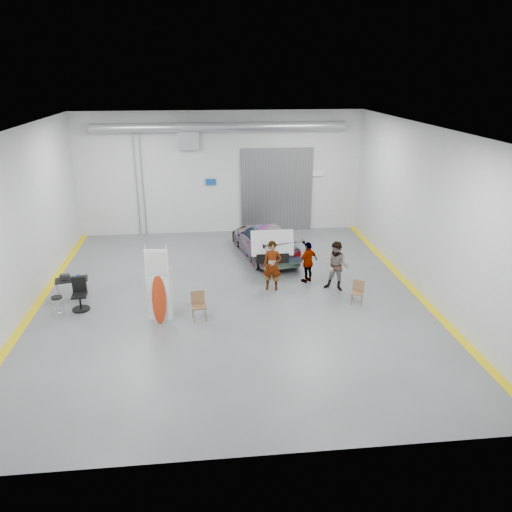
{
  "coord_description": "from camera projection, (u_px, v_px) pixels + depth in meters",
  "views": [
    {
      "loc": [
        -0.86,
        -16.46,
        7.76
      ],
      "look_at": [
        0.92,
        0.22,
        1.5
      ],
      "focal_mm": 35.0,
      "sensor_mm": 36.0,
      "label": 1
    }
  ],
  "objects": [
    {
      "name": "trunk_lid",
      "position": [
        272.0,
        240.0,
        19.66
      ],
      "size": [
        1.69,
        1.02,
        0.04
      ],
      "primitive_type": "cube",
      "color": "silver",
      "rests_on": "sedan_car"
    },
    {
      "name": "office_chair",
      "position": [
        80.0,
        296.0,
        17.1
      ],
      "size": [
        0.6,
        0.6,
        1.12
      ],
      "rotation": [
        0.0,
        0.0,
        0.09
      ],
      "color": "black",
      "rests_on": "ground"
    },
    {
      "name": "surfboard_display",
      "position": [
        159.0,
        292.0,
        15.97
      ],
      "size": [
        0.76,
        0.25,
        2.7
      ],
      "rotation": [
        0.0,
        0.0,
        -0.09
      ],
      "color": "white",
      "rests_on": "ground"
    },
    {
      "name": "shop_stool",
      "position": [
        58.0,
        307.0,
        16.6
      ],
      "size": [
        0.38,
        0.38,
        0.74
      ],
      "rotation": [
        0.0,
        0.0,
        0.11
      ],
      "color": "black",
      "rests_on": "ground"
    },
    {
      "name": "folding_chair_far",
      "position": [
        357.0,
        297.0,
        17.58
      ],
      "size": [
        0.52,
        0.56,
        0.83
      ],
      "rotation": [
        0.0,
        0.0,
        -0.44
      ],
      "color": "brown",
      "rests_on": "ground"
    },
    {
      "name": "work_table",
      "position": [
        70.0,
        279.0,
        17.95
      ],
      "size": [
        1.21,
        0.79,
        0.91
      ],
      "rotation": [
        0.0,
        0.0,
        0.22
      ],
      "color": "#94979C",
      "rests_on": "ground"
    },
    {
      "name": "person_b",
      "position": [
        337.0,
        266.0,
        18.47
      ],
      "size": [
        1.15,
        1.07,
        1.89
      ],
      "primitive_type": "imported",
      "rotation": [
        0.0,
        0.0,
        -0.51
      ],
      "color": "#435F7B",
      "rests_on": "ground"
    },
    {
      "name": "person_a",
      "position": [
        272.0,
        266.0,
        18.52
      ],
      "size": [
        0.78,
        0.61,
        1.9
      ],
      "primitive_type": "imported",
      "rotation": [
        0.0,
        0.0,
        -0.24
      ],
      "color": "#825D47",
      "rests_on": "ground"
    },
    {
      "name": "room_shell",
      "position": [
        232.0,
        174.0,
        18.8
      ],
      "size": [
        14.02,
        16.18,
        6.01
      ],
      "color": "#BABCBF",
      "rests_on": "ground"
    },
    {
      "name": "ground",
      "position": [
        231.0,
        298.0,
        18.14
      ],
      "size": [
        16.0,
        16.0,
        0.0
      ],
      "primitive_type": "plane",
      "color": "#55575C",
      "rests_on": "ground"
    },
    {
      "name": "folding_chair_near",
      "position": [
        199.0,
        311.0,
        16.44
      ],
      "size": [
        0.52,
        0.54,
        0.95
      ],
      "rotation": [
        0.0,
        0.0,
        0.16
      ],
      "color": "brown",
      "rests_on": "ground"
    },
    {
      "name": "person_c",
      "position": [
        308.0,
        262.0,
        19.24
      ],
      "size": [
        1.0,
        0.85,
        1.63
      ],
      "primitive_type": "imported",
      "rotation": [
        0.0,
        0.0,
        3.74
      ],
      "color": "#994733",
      "rests_on": "ground"
    },
    {
      "name": "sedan_car",
      "position": [
        265.0,
        240.0,
        22.02
      ],
      "size": [
        2.97,
        5.29,
        1.45
      ],
      "primitive_type": "imported",
      "rotation": [
        0.0,
        0.0,
        3.34
      ],
      "color": "white",
      "rests_on": "ground"
    }
  ]
}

